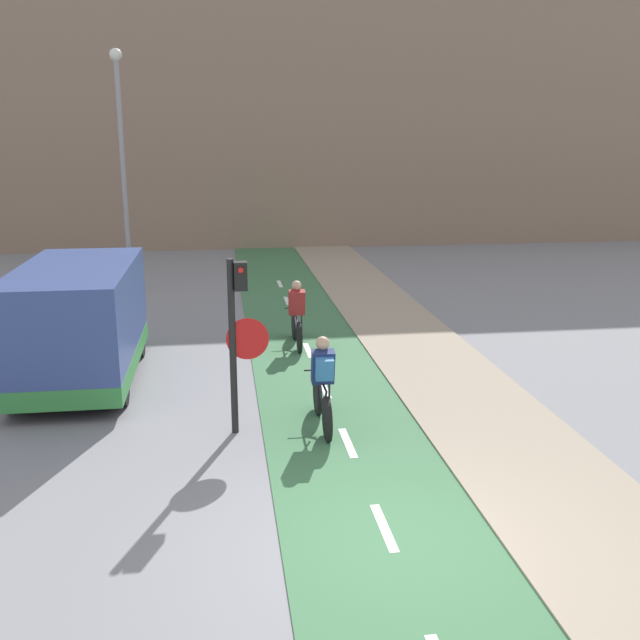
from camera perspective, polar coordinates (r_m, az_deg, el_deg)
ground_plane at (r=8.63m, az=5.92°, el=-17.97°), size 120.00×120.00×0.00m
bike_lane at (r=8.63m, az=5.91°, el=-17.88°), size 2.56×60.00×0.02m
sidewalk_strip at (r=9.47m, az=21.26°, el=-15.65°), size 2.40×60.00×0.05m
building_row_background at (r=32.90m, az=-4.95°, el=15.89°), size 60.00×5.20×10.99m
traffic_light_pole at (r=11.14m, az=-6.59°, el=-0.51°), size 0.67×0.25×2.83m
street_lamp_far at (r=22.55m, az=-15.57°, el=13.14°), size 0.36×0.36×7.11m
cyclist_near at (r=11.53m, az=0.21°, el=-5.30°), size 0.46×1.82×1.55m
cyclist_far at (r=16.07m, az=-1.87°, el=0.21°), size 0.46×1.75×1.52m
van at (r=14.42m, az=-18.69°, el=-0.40°), size 2.07×4.54×2.27m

